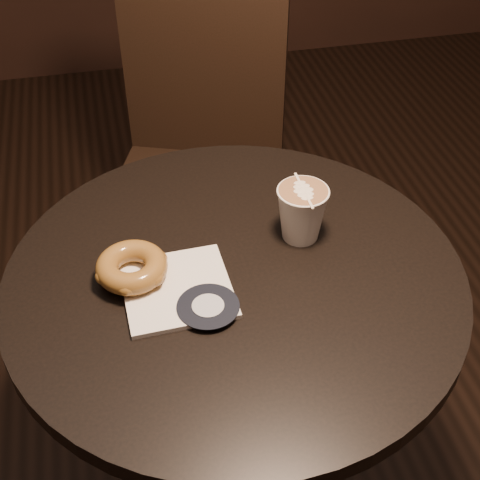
{
  "coord_description": "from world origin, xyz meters",
  "views": [
    {
      "loc": [
        -0.15,
        -0.72,
        1.45
      ],
      "look_at": [
        0.01,
        0.03,
        0.79
      ],
      "focal_mm": 50.0,
      "sensor_mm": 36.0,
      "label": 1
    }
  ],
  "objects_px": {
    "cafe_table": "(235,356)",
    "doughnut": "(132,267)",
    "pastry_bag": "(177,289)",
    "latte_cup": "(302,214)",
    "chair": "(200,135)"
  },
  "relations": [
    {
      "from": "pastry_bag",
      "to": "doughnut",
      "type": "relative_size",
      "value": 1.45
    },
    {
      "from": "chair",
      "to": "latte_cup",
      "type": "distance_m",
      "value": 0.67
    },
    {
      "from": "chair",
      "to": "doughnut",
      "type": "bearing_deg",
      "value": -86.76
    },
    {
      "from": "pastry_bag",
      "to": "doughnut",
      "type": "distance_m",
      "value": 0.07
    },
    {
      "from": "doughnut",
      "to": "latte_cup",
      "type": "bearing_deg",
      "value": 8.65
    },
    {
      "from": "cafe_table",
      "to": "doughnut",
      "type": "height_order",
      "value": "doughnut"
    },
    {
      "from": "pastry_bag",
      "to": "doughnut",
      "type": "xyz_separation_m",
      "value": [
        -0.06,
        0.04,
        0.02
      ]
    },
    {
      "from": "latte_cup",
      "to": "cafe_table",
      "type": "bearing_deg",
      "value": -154.07
    },
    {
      "from": "chair",
      "to": "latte_cup",
      "type": "xyz_separation_m",
      "value": [
        0.06,
        -0.63,
        0.23
      ]
    },
    {
      "from": "cafe_table",
      "to": "pastry_bag",
      "type": "distance_m",
      "value": 0.22
    },
    {
      "from": "latte_cup",
      "to": "doughnut",
      "type": "bearing_deg",
      "value": -171.35
    },
    {
      "from": "pastry_bag",
      "to": "latte_cup",
      "type": "distance_m",
      "value": 0.23
    },
    {
      "from": "cafe_table",
      "to": "latte_cup",
      "type": "bearing_deg",
      "value": 25.93
    },
    {
      "from": "chair",
      "to": "doughnut",
      "type": "xyz_separation_m",
      "value": [
        -0.21,
        -0.67,
        0.21
      ]
    },
    {
      "from": "doughnut",
      "to": "chair",
      "type": "bearing_deg",
      "value": 72.34
    }
  ]
}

